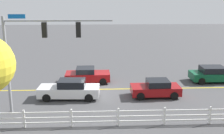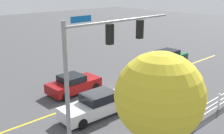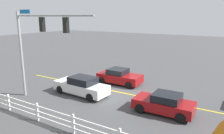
# 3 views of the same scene
# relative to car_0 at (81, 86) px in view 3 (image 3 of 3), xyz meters

# --- Properties ---
(ground_plane) EXTENTS (120.00, 120.00, 0.00)m
(ground_plane) POSITION_rel_car_0_xyz_m (-1.97, -2.06, -0.72)
(ground_plane) COLOR #444447
(lane_center_stripe) EXTENTS (28.00, 0.16, 0.01)m
(lane_center_stripe) POSITION_rel_car_0_xyz_m (-5.97, -2.06, -0.71)
(lane_center_stripe) COLOR gold
(lane_center_stripe) RESTS_ON ground_plane
(signal_assembly) EXTENTS (7.16, 0.38, 6.73)m
(signal_assembly) POSITION_rel_car_0_xyz_m (1.84, 2.52, 4.02)
(signal_assembly) COLOR gray
(signal_assembly) RESTS_ON ground_plane
(car_0) EXTENTS (4.82, 1.96, 1.51)m
(car_0) POSITION_rel_car_0_xyz_m (0.00, 0.00, 0.00)
(car_0) COLOR silver
(car_0) RESTS_ON ground_plane
(car_1) EXTENTS (4.15, 2.04, 1.43)m
(car_1) POSITION_rel_car_0_xyz_m (-1.21, -4.17, -0.03)
(car_1) COLOR maroon
(car_1) RESTS_ON ground_plane
(car_3) EXTENTS (3.92, 1.92, 1.37)m
(car_3) POSITION_rel_car_0_xyz_m (-6.89, -0.14, -0.06)
(car_3) COLOR maroon
(car_3) RESTS_ON ground_plane
(white_rail_fence) EXTENTS (26.10, 0.10, 1.15)m
(white_rail_fence) POSITION_rel_car_0_xyz_m (-4.97, 4.97, -0.12)
(white_rail_fence) COLOR white
(white_rail_fence) RESTS_ON ground_plane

